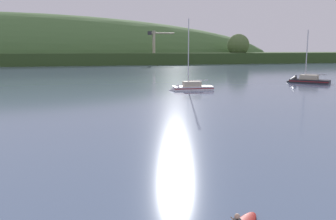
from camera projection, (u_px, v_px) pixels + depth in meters
name	position (u px, v px, depth m)	size (l,w,h in m)	color
far_shoreline_hill	(1.00, 62.00, 197.67)	(460.62, 110.67, 56.02)	#314A21
dockside_crane	(155.00, 48.00, 177.60)	(13.64, 3.51, 16.66)	#4C4C51
sailboat_near_mooring	(304.00, 81.00, 76.51)	(8.06, 8.90, 12.73)	#232328
sailboat_midwater_white	(188.00, 89.00, 62.43)	(8.18, 3.18, 13.58)	white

